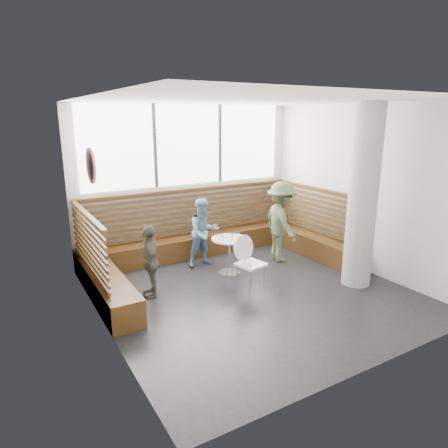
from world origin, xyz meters
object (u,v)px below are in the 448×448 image
concrete_column (363,197)px  child_back (204,233)px  adult_man (281,222)px  child_left (150,261)px  cafe_table (229,248)px  cafe_chair (249,258)px

concrete_column → child_back: concrete_column is taller
child_back → adult_man: bearing=-20.0°
child_left → adult_man: bearing=109.8°
adult_man → child_left: size_ratio=1.36×
child_back → child_left: child_back is taller
child_back → concrete_column: bearing=-49.1°
adult_man → child_back: size_ratio=1.21×
cafe_table → child_back: (-0.22, 0.63, 0.19)m
child_back → cafe_table: bearing=-71.6°
concrete_column → child_back: size_ratio=2.31×
cafe_table → adult_man: (1.31, 0.10, 0.33)m
cafe_table → cafe_chair: (-0.07, -0.77, 0.06)m
cafe_table → cafe_chair: bearing=-95.2°
concrete_column → cafe_chair: 2.24m
concrete_column → child_left: 3.80m
child_left → child_back: bearing=134.1°
cafe_chair → concrete_column: bearing=-36.5°
cafe_chair → child_left: (-1.58, 0.58, 0.05)m
concrete_column → adult_man: concrete_column is taller
cafe_chair → child_left: 1.69m
cafe_chair → child_left: child_left is taller
cafe_table → concrete_column: bearing=-42.1°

